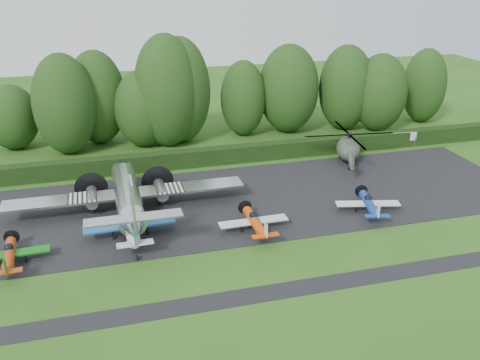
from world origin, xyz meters
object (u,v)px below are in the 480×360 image
object	(u,v)px
light_plane_red	(9,255)
sign_board	(403,137)
light_plane_orange	(255,222)
light_plane_blue	(369,204)
transport_plane	(128,196)
light_plane_white	(130,225)
helicopter	(349,147)

from	to	relation	value
light_plane_red	sign_board	bearing A→B (deg)	23.73
light_plane_orange	sign_board	world-z (taller)	light_plane_orange
light_plane_orange	light_plane_blue	xyz separation A→B (m)	(11.73, 0.72, -0.03)
transport_plane	light_plane_blue	size ratio (longest dim) A/B	3.54
light_plane_white	light_plane_orange	xyz separation A→B (m)	(10.93, -1.74, -0.27)
light_plane_red	helicopter	xyz separation A→B (m)	(36.69, 14.35, 0.89)
light_plane_red	light_plane_white	size ratio (longest dim) A/B	0.77
light_plane_blue	sign_board	world-z (taller)	light_plane_blue
transport_plane	light_plane_blue	bearing A→B (deg)	-14.00
sign_board	helicopter	bearing A→B (deg)	-169.28
light_plane_orange	light_plane_red	bearing A→B (deg)	-178.63
transport_plane	sign_board	xyz separation A→B (m)	(35.89, 10.62, -0.70)
light_plane_orange	light_plane_blue	bearing A→B (deg)	4.20
light_plane_red	sign_board	size ratio (longest dim) A/B	1.81
light_plane_red	helicopter	size ratio (longest dim) A/B	0.51
light_plane_orange	sign_board	bearing A→B (deg)	34.66
light_plane_red	helicopter	bearing A→B (deg)	24.52
light_plane_red	light_plane_orange	bearing A→B (deg)	3.84
light_plane_white	light_plane_blue	world-z (taller)	light_plane_white
light_plane_white	light_plane_blue	bearing A→B (deg)	-0.77
helicopter	light_plane_blue	bearing A→B (deg)	-129.80
light_plane_orange	helicopter	distance (m)	21.36
light_plane_red	light_plane_blue	distance (m)	32.43
light_plane_red	light_plane_white	bearing A→B (deg)	14.70
transport_plane	light_plane_white	distance (m)	4.66
light_plane_blue	helicopter	bearing A→B (deg)	58.77
light_plane_orange	light_plane_blue	distance (m)	11.76
light_plane_white	helicopter	size ratio (longest dim) A/B	0.66
light_plane_red	sign_board	world-z (taller)	light_plane_red
sign_board	light_plane_red	bearing A→B (deg)	-166.04
light_plane_white	light_plane_orange	bearing A→B (deg)	-7.25
light_plane_blue	sign_board	size ratio (longest dim) A/B	1.82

